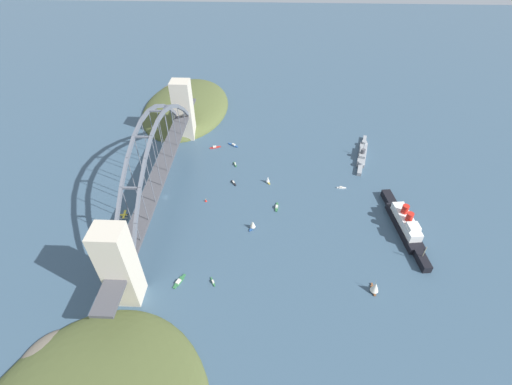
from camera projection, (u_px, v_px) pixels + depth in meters
The scene contains 18 objects.
ground_plane at pixel (166, 197), 315.68m from camera, with size 1400.00×1400.00×0.00m, color #385166.
harbor_arch_bridge at pixel (159, 167), 294.48m from camera, with size 265.50×18.69×77.00m.
headland_west_shore at pixel (186, 107), 443.61m from camera, with size 160.46×102.07×30.44m.
ocean_liner at pixel (405, 224), 282.19m from camera, with size 85.93×17.74×19.55m.
naval_cruiser at pixel (362, 154), 361.34m from camera, with size 68.89×21.84×16.24m.
seaplane_taxiing_near_bridge at pixel (124, 215), 294.61m from camera, with size 9.84×8.50×5.20m.
small_boat_0 at pixel (277, 207), 304.33m from camera, with size 10.80×3.06×2.50m.
small_boat_1 at pixel (253, 225), 284.41m from camera, with size 7.57×6.04×8.14m.
small_boat_2 at pixel (233, 145), 377.49m from camera, with size 8.07×11.16×2.21m.
small_boat_3 at pixel (375, 287), 238.88m from camera, with size 10.16×5.70×10.37m.
small_boat_4 at pixel (268, 180), 328.62m from camera, with size 5.82×4.73×7.48m.
small_boat_5 at pixel (215, 147), 374.46m from camera, with size 5.29×11.50×2.15m.
small_boat_6 at pixel (179, 281), 247.28m from camera, with size 12.54×7.04×1.96m.
small_boat_7 at pixel (235, 164), 351.24m from camera, with size 7.67×3.59×2.40m.
small_boat_8 at pixel (234, 183), 329.39m from camera, with size 7.72×5.38×2.13m.
small_boat_9 at pixel (341, 188), 324.06m from camera, with size 1.84×8.36×2.09m.
small_boat_10 at pixel (213, 282), 247.00m from camera, with size 7.47×4.33×2.11m.
channel_marker_buoy at pixel (206, 200), 310.49m from camera, with size 2.20×2.20×2.75m.
Camera 1 is at (233.33, 89.99, 208.56)m, focal length 25.08 mm.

